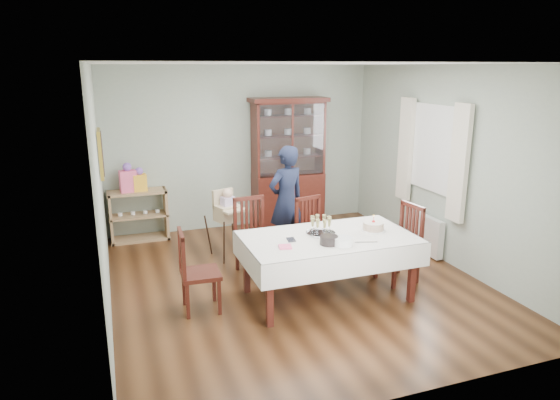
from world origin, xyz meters
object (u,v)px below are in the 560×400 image
chair_far_left (254,251)px  gift_bag_orange (140,180)px  champagne_tray (321,229)px  dining_table (328,266)px  chair_far_right (315,247)px  chair_end_right (398,258)px  china_cabinet (288,161)px  gift_bag_pink (128,179)px  high_chair (228,229)px  woman (286,201)px  birthday_cake (373,227)px  chair_end_left (199,287)px  sideboard (139,215)px

chair_far_left → gift_bag_orange: gift_bag_orange is taller
chair_far_left → champagne_tray: bearing=-62.0°
dining_table → champagne_tray: champagne_tray is taller
chair_far_right → chair_end_right: bearing=-56.4°
china_cabinet → gift_bag_pink: size_ratio=4.77×
chair_far_left → china_cabinet: bearing=53.3°
chair_far_left → gift_bag_orange: size_ratio=2.70×
chair_end_right → high_chair: bearing=-137.9°
chair_far_left → chair_far_right: (0.84, -0.07, -0.01)m
chair_far_left → chair_far_right: size_ratio=1.05×
dining_table → chair_far_left: size_ratio=2.00×
gift_bag_orange → chair_far_right: bearing=-41.8°
chair_far_right → high_chair: size_ratio=0.95×
gift_bag_pink → woman: bearing=-32.1°
chair_far_right → birthday_cake: size_ratio=3.29×
china_cabinet → gift_bag_pink: (-2.62, 0.00, -0.12)m
china_cabinet → gift_bag_orange: 2.45m
woman → chair_far_left: bearing=22.8°
chair_end_left → birthday_cake: (2.09, -0.16, 0.53)m
chair_end_right → birthday_cake: size_ratio=3.44×
sideboard → birthday_cake: (2.54, -2.84, 0.41)m
dining_table → high_chair: high_chair is taller
sideboard → chair_end_left: 2.72m
dining_table → chair_far_right: (0.23, 0.93, -0.10)m
chair_end_right → gift_bag_orange: (-2.95, 2.70, 0.67)m
sideboard → gift_bag_pink: bearing=-170.6°
chair_end_left → chair_far_left: bearing=-44.8°
chair_far_left → dining_table: bearing=-62.8°
china_cabinet → woman: china_cabinet is taller
china_cabinet → sideboard: size_ratio=2.42×
gift_bag_pink → gift_bag_orange: size_ratio=1.23×
chair_end_right → gift_bag_orange: gift_bag_orange is taller
chair_far_left → birthday_cake: 1.64m
chair_end_right → woman: woman is taller
china_cabinet → gift_bag_orange: china_cabinet is taller
woman → high_chair: (-0.81, 0.22, -0.41)m
woman → gift_bag_pink: size_ratio=3.51×
chair_end_left → high_chair: (0.72, 1.56, 0.11)m
chair_far_left → chair_end_left: size_ratio=1.06×
gift_bag_orange → china_cabinet: bearing=-0.0°
chair_end_left → sideboard: bearing=12.0°
gift_bag_orange → sideboard: bearing=158.6°
high_chair → gift_bag_orange: (-1.12, 1.10, 0.57)m
gift_bag_orange → gift_bag_pink: bearing=180.0°
china_cabinet → chair_end_right: china_cabinet is taller
chair_end_left → birthday_cake: size_ratio=3.27×
dining_table → china_cabinet: 2.97m
dining_table → champagne_tray: (-0.05, 0.11, 0.44)m
dining_table → chair_far_right: chair_far_right is taller
high_chair → gift_bag_pink: (-1.29, 1.10, 0.61)m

